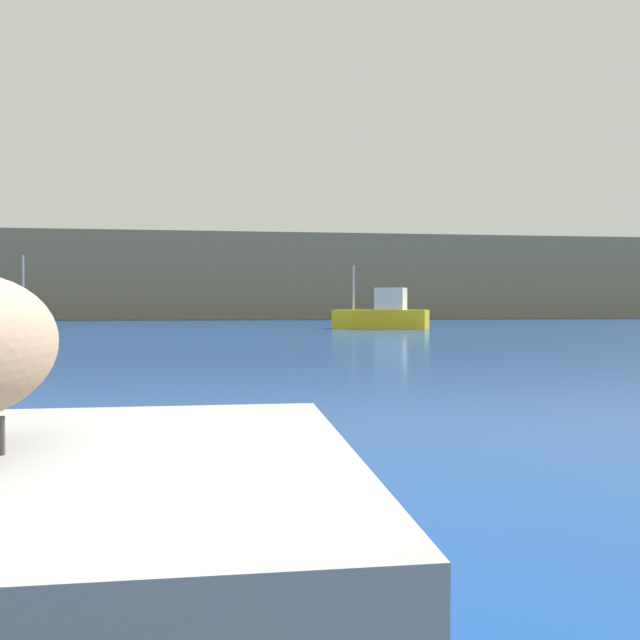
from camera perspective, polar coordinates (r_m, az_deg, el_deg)
hillside_backdrop at (r=70.78m, az=-8.35°, el=3.52°), size 140.00×16.71×8.17m
fishing_boat_yellow at (r=38.10m, az=5.38°, el=0.47°), size 5.53×3.84×3.61m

